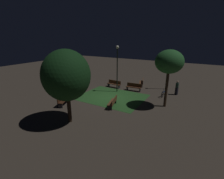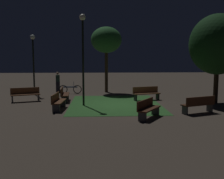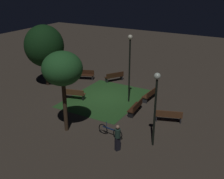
% 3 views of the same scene
% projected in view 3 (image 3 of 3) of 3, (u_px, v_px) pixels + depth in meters
% --- Properties ---
extents(ground_plane, '(60.00, 60.00, 0.00)m').
position_uv_depth(ground_plane, '(105.00, 97.00, 22.32)').
color(ground_plane, '#473D33').
extents(grass_lawn, '(6.84, 5.40, 0.01)m').
position_uv_depth(grass_lawn, '(106.00, 98.00, 22.09)').
color(grass_lawn, '#2D6028').
rests_on(grass_lawn, ground).
extents(bench_front_left, '(1.83, 0.59, 0.88)m').
position_uv_depth(bench_front_left, '(136.00, 107.00, 19.50)').
color(bench_front_left, '#422314').
rests_on(bench_front_left, ground).
extents(bench_lawn_edge, '(1.83, 0.60, 0.88)m').
position_uv_depth(bench_lawn_edge, '(150.00, 94.00, 21.69)').
color(bench_lawn_edge, '#512D19').
rests_on(bench_lawn_edge, ground).
extents(bench_corner, '(0.94, 1.86, 0.88)m').
position_uv_depth(bench_corner, '(74.00, 94.00, 21.78)').
color(bench_corner, brown).
rests_on(bench_corner, ground).
extents(bench_back_row, '(1.04, 1.86, 0.88)m').
position_uv_depth(bench_back_row, '(169.00, 116.00, 18.31)').
color(bench_back_row, brown).
rests_on(bench_back_row, ground).
extents(bench_path_side, '(1.77, 1.38, 0.88)m').
position_uv_depth(bench_path_side, '(114.00, 76.00, 25.58)').
color(bench_path_side, '#422314').
rests_on(bench_path_side, ground).
extents(bench_near_trees, '(1.09, 1.85, 0.88)m').
position_uv_depth(bench_near_trees, '(85.00, 74.00, 26.13)').
color(bench_near_trees, '#422314').
rests_on(bench_near_trees, ground).
extents(tree_right_canopy, '(3.40, 3.40, 5.42)m').
position_uv_depth(tree_right_canopy, '(44.00, 46.00, 23.60)').
color(tree_right_canopy, '#2D2116').
rests_on(tree_right_canopy, ground).
extents(tree_lawn_side, '(2.41, 2.41, 5.16)m').
position_uv_depth(tree_lawn_side, '(62.00, 69.00, 15.96)').
color(tree_lawn_side, '#423021').
rests_on(tree_lawn_side, ground).
extents(lamp_post_plaza_west, '(0.36, 0.36, 4.45)m').
position_uv_depth(lamp_post_plaza_west, '(156.00, 98.00, 14.79)').
color(lamp_post_plaza_west, black).
rests_on(lamp_post_plaza_west, ground).
extents(lamp_post_plaza_east, '(0.36, 0.36, 5.27)m').
position_uv_depth(lamp_post_plaza_east, '(130.00, 58.00, 20.22)').
color(lamp_post_plaza_east, black).
rests_on(lamp_post_plaza_east, ground).
extents(bicycle, '(0.20, 1.75, 0.93)m').
position_uv_depth(bicycle, '(110.00, 131.00, 16.70)').
color(bicycle, black).
rests_on(bicycle, ground).
extents(pedestrian, '(0.34, 0.32, 1.61)m').
position_uv_depth(pedestrian, '(118.00, 137.00, 15.13)').
color(pedestrian, black).
rests_on(pedestrian, ground).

